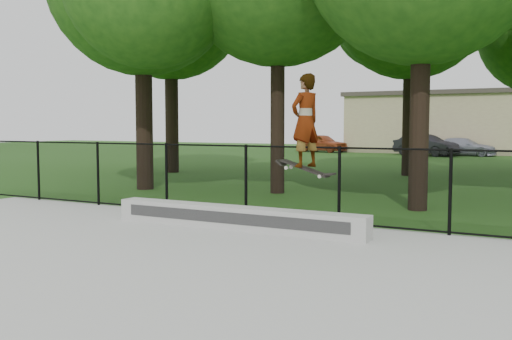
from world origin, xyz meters
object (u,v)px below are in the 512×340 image
at_px(grind_ledge, 235,218).
at_px(car_b, 426,145).
at_px(car_a, 322,143).
at_px(car_c, 464,147).
at_px(skater_airborne, 305,123).

bearing_deg(grind_ledge, car_b, 94.53).
relative_size(grind_ledge, car_a, 1.31).
xyz_separation_m(grind_ledge, car_c, (-0.07, 29.31, 0.31)).
bearing_deg(car_b, skater_airborne, -149.11).
distance_m(grind_ledge, car_c, 29.31).
distance_m(car_a, skater_airborne, 32.22).
xyz_separation_m(grind_ledge, skater_airborne, (1.45, -0.17, 1.72)).
bearing_deg(car_b, grind_ledge, -151.97).
relative_size(car_b, skater_airborne, 2.14).
relative_size(grind_ledge, car_b, 1.34).
bearing_deg(car_a, grind_ledge, -146.41).
distance_m(car_b, car_c, 2.42).
height_order(grind_ledge, car_c, car_c).
relative_size(car_c, skater_airborne, 2.07).
distance_m(car_a, car_c, 9.91).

